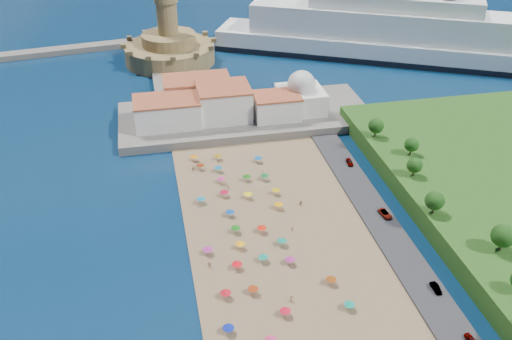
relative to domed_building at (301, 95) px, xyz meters
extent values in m
plane|color=#071938|center=(-30.00, -71.00, -8.97)|extent=(700.00, 700.00, 0.00)
cube|color=#59544C|center=(-20.00, 2.00, -7.47)|extent=(90.00, 36.00, 3.00)
cube|color=#59544C|center=(-42.00, 37.00, -7.77)|extent=(18.00, 70.00, 2.40)
cube|color=silver|center=(-48.00, -2.00, -1.47)|extent=(22.00, 14.00, 9.00)
cube|color=silver|center=(-28.00, 0.00, -0.47)|extent=(18.00, 16.00, 11.00)
cube|color=silver|center=(-10.00, -4.00, -1.97)|extent=(16.00, 12.00, 8.00)
cube|color=silver|center=(-36.00, 12.00, -0.97)|extent=(24.00, 14.00, 10.00)
cube|color=silver|center=(0.00, 0.00, -1.97)|extent=(16.00, 16.00, 8.00)
sphere|color=silver|center=(0.00, 0.00, 4.03)|extent=(10.00, 10.00, 10.00)
cylinder|color=silver|center=(0.00, 0.00, 7.83)|extent=(1.20, 1.20, 1.60)
cylinder|color=olive|center=(-42.00, 67.00, -4.97)|extent=(40.00, 40.00, 8.00)
cylinder|color=olive|center=(-42.00, 67.00, 1.53)|extent=(24.00, 24.00, 5.00)
cylinder|color=olive|center=(-42.00, 67.00, 11.03)|extent=(9.00, 9.00, 14.00)
cube|color=black|center=(56.32, 51.57, -7.69)|extent=(153.65, 93.05, 2.58)
cube|color=white|center=(56.32, 51.57, -4.20)|extent=(152.58, 92.24, 9.54)
cube|color=white|center=(56.32, 51.57, 6.93)|extent=(122.25, 74.17, 12.72)
cube|color=white|center=(56.32, 51.57, 16.47)|extent=(72.98, 46.58, 6.36)
cylinder|color=gray|center=(-42.37, -48.22, -7.72)|extent=(0.07, 0.07, 2.00)
cone|color=#11749C|center=(-42.37, -48.22, -6.82)|extent=(2.50, 2.50, 0.60)
cylinder|color=gray|center=(-40.26, -29.83, -7.72)|extent=(0.07, 0.07, 2.00)
cone|color=maroon|center=(-40.26, -29.83, -6.82)|extent=(2.50, 2.50, 0.60)
cylinder|color=gray|center=(-24.36, -78.60, -7.72)|extent=(0.07, 0.07, 2.00)
cone|color=#A12277|center=(-24.36, -78.60, -6.82)|extent=(2.50, 2.50, 0.60)
cylinder|color=gray|center=(-16.75, -87.35, -7.72)|extent=(0.07, 0.07, 2.00)
cone|color=#893C0C|center=(-16.75, -87.35, -6.82)|extent=(2.50, 2.50, 0.60)
cylinder|color=gray|center=(-41.42, -86.82, -7.72)|extent=(0.07, 0.07, 2.00)
cone|color=red|center=(-41.42, -86.82, -6.82)|extent=(2.50, 2.50, 0.60)
cylinder|color=gray|center=(-42.54, -97.23, -7.72)|extent=(0.07, 0.07, 2.00)
cone|color=#0C1FA2|center=(-42.54, -97.23, -6.82)|extent=(2.50, 2.50, 0.60)
cylinder|color=gray|center=(-35.12, -38.95, -7.72)|extent=(0.07, 0.07, 2.00)
cone|color=#BC2874|center=(-35.12, -38.95, -6.82)|extent=(2.50, 2.50, 0.60)
cylinder|color=gray|center=(-20.60, -48.14, -7.72)|extent=(0.07, 0.07, 2.00)
cone|color=#C7A50A|center=(-20.60, -48.14, -6.82)|extent=(2.50, 2.50, 0.60)
cylinder|color=gray|center=(-37.23, -77.70, -7.72)|extent=(0.07, 0.07, 2.00)
cone|color=red|center=(-37.23, -77.70, -6.82)|extent=(2.50, 2.50, 0.60)
cylinder|color=gray|center=(-28.89, -48.52, -7.72)|extent=(0.07, 0.07, 2.00)
cone|color=yellow|center=(-28.89, -48.52, -6.82)|extent=(2.50, 2.50, 0.60)
cylinder|color=gray|center=(-21.79, -29.13, -7.72)|extent=(0.07, 0.07, 2.00)
cone|color=#0C5DA3|center=(-21.79, -29.13, -6.82)|extent=(2.50, 2.50, 0.60)
cylinder|color=gray|center=(-22.07, -39.75, -7.72)|extent=(0.07, 0.07, 2.00)
cone|color=#11612C|center=(-22.07, -39.75, -6.82)|extent=(2.50, 2.50, 0.60)
cylinder|color=gray|center=(-24.51, -71.16, -7.72)|extent=(0.07, 0.07, 2.00)
cone|color=#0E8167|center=(-24.51, -71.16, -6.82)|extent=(2.50, 2.50, 0.60)
cylinder|color=gray|center=(-21.53, -55.34, -7.72)|extent=(0.07, 0.07, 2.00)
cone|color=orange|center=(-21.53, -55.34, -6.82)|extent=(2.50, 2.50, 0.60)
cone|color=#C42A60|center=(-34.61, -102.13, -6.82)|extent=(2.50, 2.50, 0.60)
cylinder|color=gray|center=(-35.15, -86.78, -7.72)|extent=(0.07, 0.07, 2.00)
cone|color=#96310D|center=(-35.15, -86.78, -6.82)|extent=(2.50, 2.50, 0.60)
cylinder|color=gray|center=(-35.38, -46.18, -7.72)|extent=(0.07, 0.07, 2.00)
cone|color=#B20E30|center=(-35.38, -46.18, -6.82)|extent=(2.50, 2.50, 0.60)
cylinder|color=gray|center=(-34.01, -25.03, -7.72)|extent=(0.07, 0.07, 2.00)
cone|color=#9A730E|center=(-34.01, -25.03, -6.82)|extent=(2.50, 2.50, 0.60)
cylinder|color=gray|center=(-35.07, -70.28, -7.72)|extent=(0.07, 0.07, 2.00)
cone|color=#FFA80D|center=(-35.07, -70.28, -6.82)|extent=(2.50, 2.50, 0.60)
cylinder|color=gray|center=(-35.31, -56.15, -7.72)|extent=(0.07, 0.07, 2.00)
cone|color=#0C43A0|center=(-35.31, -56.15, -6.82)|extent=(2.50, 2.50, 0.60)
cylinder|color=gray|center=(-27.44, -39.21, -7.72)|extent=(0.07, 0.07, 2.00)
cone|color=#186712|center=(-27.44, -39.21, -6.82)|extent=(2.50, 2.50, 0.60)
cylinder|color=gray|center=(-43.39, -70.78, -7.72)|extent=(0.07, 0.07, 2.00)
cone|color=#B2268B|center=(-43.39, -70.78, -6.82)|extent=(2.50, 2.50, 0.60)
cylinder|color=gray|center=(-30.52, -76.38, -7.72)|extent=(0.07, 0.07, 2.00)
cone|color=#0F896D|center=(-30.52, -76.38, -6.82)|extent=(2.50, 2.50, 0.60)
cylinder|color=gray|center=(-29.65, -94.92, -7.72)|extent=(0.07, 0.07, 2.00)
cone|color=red|center=(-29.65, -94.92, -6.82)|extent=(2.50, 2.50, 0.60)
cylinder|color=gray|center=(-28.37, -64.88, -7.72)|extent=(0.07, 0.07, 2.00)
cone|color=red|center=(-28.37, -64.88, -6.82)|extent=(2.50, 2.50, 0.60)
cylinder|color=gray|center=(-15.37, -95.90, -7.72)|extent=(0.07, 0.07, 2.00)
cone|color=#0E866B|center=(-15.37, -95.90, -6.82)|extent=(2.50, 2.50, 0.60)
cylinder|color=gray|center=(-41.58, -24.05, -7.72)|extent=(0.07, 0.07, 2.00)
cone|color=orange|center=(-41.58, -24.05, -6.82)|extent=(2.50, 2.50, 0.60)
cylinder|color=gray|center=(-35.08, -63.52, -7.72)|extent=(0.07, 0.07, 2.00)
cone|color=#146A12|center=(-35.08, -63.52, -6.82)|extent=(2.50, 2.50, 0.60)
cylinder|color=gray|center=(-35.03, -32.37, -7.72)|extent=(0.07, 0.07, 2.00)
cone|color=#0F678C|center=(-35.03, -32.37, -6.82)|extent=(2.50, 2.50, 0.60)
imported|color=tan|center=(-43.52, -49.37, -7.82)|extent=(1.20, 0.73, 1.81)
imported|color=tan|center=(-21.53, -36.18, -7.87)|extent=(0.73, 1.16, 1.72)
imported|color=tan|center=(-20.36, -65.77, -7.86)|extent=(0.65, 0.45, 1.72)
imported|color=tan|center=(-33.70, -42.57, -7.80)|extent=(1.12, 1.13, 1.84)
imported|color=tan|center=(-27.18, -90.88, -7.79)|extent=(1.02, 0.79, 1.86)
imported|color=tan|center=(-14.95, -54.95, -7.82)|extent=(1.76, 0.90, 1.82)
imported|color=tan|center=(-42.65, -30.75, -7.82)|extent=(1.10, 0.56, 1.80)
imported|color=tan|center=(-43.63, -75.85, -7.82)|extent=(1.09, 1.00, 1.80)
imported|color=gray|center=(6.00, -110.22, -7.65)|extent=(1.87, 3.82, 1.26)
imported|color=gray|center=(6.00, -64.85, -7.61)|extent=(2.82, 5.05, 1.33)
imported|color=gray|center=(6.00, -36.63, -7.57)|extent=(2.05, 4.28, 1.41)
imported|color=gray|center=(6.00, -94.50, -7.63)|extent=(1.37, 3.93, 1.29)
cylinder|color=#382314|center=(23.48, -90.20, -1.41)|extent=(0.50, 0.50, 3.13)
sphere|color=#14380F|center=(23.48, -90.20, 1.41)|extent=(5.63, 5.63, 5.63)
cylinder|color=#382314|center=(14.98, -73.10, -1.56)|extent=(0.50, 0.50, 2.82)
sphere|color=#14380F|center=(14.98, -73.10, 0.98)|extent=(5.08, 5.08, 5.08)
cylinder|color=#382314|center=(18.03, -54.93, -1.72)|extent=(0.50, 0.50, 2.51)
sphere|color=#14380F|center=(18.03, -54.93, 0.54)|extent=(4.51, 4.51, 4.51)
cylinder|color=#382314|center=(22.54, -43.36, -1.75)|extent=(0.50, 0.50, 2.45)
sphere|color=#14380F|center=(22.54, -43.36, 0.45)|extent=(4.40, 4.40, 4.40)
cylinder|color=#382314|center=(16.37, -30.25, -1.57)|extent=(0.50, 0.50, 2.80)
sphere|color=#14380F|center=(16.37, -30.25, 0.94)|extent=(5.04, 5.04, 5.04)
camera|label=1|loc=(-54.06, -181.33, 83.08)|focal=40.00mm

